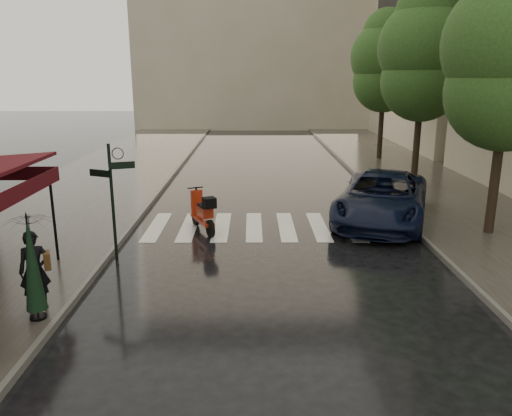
{
  "coord_description": "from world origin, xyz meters",
  "views": [
    {
      "loc": [
        2.4,
        -9.45,
        4.75
      ],
      "look_at": [
        2.49,
        3.1,
        1.4
      ],
      "focal_mm": 35.0,
      "sensor_mm": 36.0,
      "label": 1
    }
  ],
  "objects_px": {
    "pedestrian_with_umbrella": "(30,233)",
    "scooter": "(203,213)",
    "parasol_back": "(32,264)",
    "parked_car": "(382,198)"
  },
  "relations": [
    {
      "from": "parked_car",
      "to": "pedestrian_with_umbrella",
      "type": "bearing_deg",
      "value": -123.22
    },
    {
      "from": "parked_car",
      "to": "parasol_back",
      "type": "xyz_separation_m",
      "value": [
        -8.52,
        -7.05,
        0.44
      ]
    },
    {
      "from": "pedestrian_with_umbrella",
      "to": "scooter",
      "type": "xyz_separation_m",
      "value": [
        2.86,
        5.54,
        -1.15
      ]
    },
    {
      "from": "pedestrian_with_umbrella",
      "to": "parasol_back",
      "type": "xyz_separation_m",
      "value": [
        0.17,
        -0.46,
        -0.49
      ]
    },
    {
      "from": "scooter",
      "to": "parked_car",
      "type": "height_order",
      "value": "parked_car"
    },
    {
      "from": "scooter",
      "to": "parasol_back",
      "type": "height_order",
      "value": "parasol_back"
    },
    {
      "from": "parked_car",
      "to": "parasol_back",
      "type": "relative_size",
      "value": 2.79
    },
    {
      "from": "pedestrian_with_umbrella",
      "to": "parasol_back",
      "type": "relative_size",
      "value": 1.15
    },
    {
      "from": "pedestrian_with_umbrella",
      "to": "scooter",
      "type": "relative_size",
      "value": 1.34
    },
    {
      "from": "scooter",
      "to": "parasol_back",
      "type": "bearing_deg",
      "value": -138.68
    }
  ]
}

